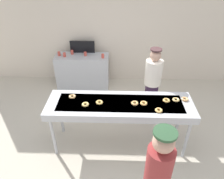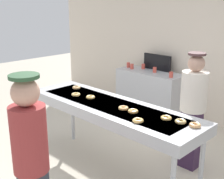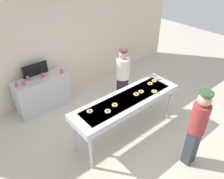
{
  "view_description": "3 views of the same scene",
  "coord_description": "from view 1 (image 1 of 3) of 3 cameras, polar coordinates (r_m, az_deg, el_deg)",
  "views": [
    {
      "loc": [
        -0.05,
        -2.88,
        3.12
      ],
      "look_at": [
        -0.14,
        0.19,
        1.1
      ],
      "focal_mm": 34.08,
      "sensor_mm": 36.0,
      "label": 1
    },
    {
      "loc": [
        2.51,
        -2.51,
        2.21
      ],
      "look_at": [
        -0.07,
        0.11,
        1.12
      ],
      "focal_mm": 48.19,
      "sensor_mm": 36.0,
      "label": 2
    },
    {
      "loc": [
        -2.6,
        -2.64,
        3.63
      ],
      "look_at": [
        -0.2,
        0.24,
        1.16
      ],
      "focal_mm": 35.35,
      "sensor_mm": 36.0,
      "label": 3
    }
  ],
  "objects": [
    {
      "name": "menu_display",
      "position": [
        5.66,
        -7.95,
        11.28
      ],
      "size": [
        0.63,
        0.04,
        0.31
      ],
      "primitive_type": "cube",
      "color": "black",
      "rests_on": "prep_counter"
    },
    {
      "name": "paper_cup_3",
      "position": [
        5.35,
        -2.49,
        8.98
      ],
      "size": [
        0.07,
        0.07,
        0.1
      ],
      "primitive_type": "cylinder",
      "color": "#CC4C3F",
      "rests_on": "prep_counter"
    },
    {
      "name": "prep_counter",
      "position": [
        5.72,
        -7.81,
        4.94
      ],
      "size": [
        1.36,
        0.53,
        0.87
      ],
      "primitive_type": "cube",
      "color": "#B7BABF",
      "rests_on": "ground"
    },
    {
      "name": "glazed_donut_4",
      "position": [
        3.86,
        18.94,
        -2.45
      ],
      "size": [
        0.12,
        0.12,
        0.04
      ],
      "primitive_type": "torus",
      "rotation": [
        0.0,
        0.0,
        0.01
      ],
      "color": "#EEB16F",
      "rests_on": "fryer_conveyor"
    },
    {
      "name": "worker_baker",
      "position": [
        4.41,
        10.81,
        2.38
      ],
      "size": [
        0.34,
        0.34,
        1.59
      ],
      "rotation": [
        0.0,
        0.0,
        3.19
      ],
      "color": "#341F3C",
      "rests_on": "ground"
    },
    {
      "name": "glazed_donut_8",
      "position": [
        3.74,
        14.38,
        -2.84
      ],
      "size": [
        0.15,
        0.15,
        0.04
      ],
      "primitive_type": "torus",
      "rotation": [
        0.0,
        0.0,
        2.87
      ],
      "color": "#E8B65D",
      "rests_on": "fryer_conveyor"
    },
    {
      "name": "fryer_conveyor",
      "position": [
        3.64,
        2.13,
        -4.53
      ],
      "size": [
        2.49,
        0.73,
        0.96
      ],
      "color": "#B7BABF",
      "rests_on": "ground"
    },
    {
      "name": "glazed_donut_6",
      "position": [
        3.56,
        -7.16,
        -3.99
      ],
      "size": [
        0.17,
        0.17,
        0.04
      ],
      "primitive_type": "torus",
      "rotation": [
        0.0,
        0.0,
        2.33
      ],
      "color": "#E1BB67",
      "rests_on": "fryer_conveyor"
    },
    {
      "name": "glazed_donut_5",
      "position": [
        3.49,
        12.43,
        -5.45
      ],
      "size": [
        0.13,
        0.13,
        0.04
      ],
      "primitive_type": "torus",
      "rotation": [
        0.0,
        0.0,
        1.51
      ],
      "color": "#EFB862",
      "rests_on": "fryer_conveyor"
    },
    {
      "name": "paper_cup_2",
      "position": [
        5.63,
        -14.01,
        9.31
      ],
      "size": [
        0.07,
        0.07,
        0.1
      ],
      "primitive_type": "cylinder",
      "color": "#CC4C3F",
      "rests_on": "prep_counter"
    },
    {
      "name": "glazed_donut_1",
      "position": [
        3.78,
        -10.62,
        -1.86
      ],
      "size": [
        0.15,
        0.15,
        0.04
      ],
      "primitive_type": "torus",
      "rotation": [
        0.0,
        0.0,
        0.29
      ],
      "color": "tan",
      "rests_on": "fryer_conveyor"
    },
    {
      "name": "glazed_donut_3",
      "position": [
        3.6,
        8.5,
        -3.67
      ],
      "size": [
        0.15,
        0.15,
        0.04
      ],
      "primitive_type": "torus",
      "rotation": [
        0.0,
        0.0,
        1.81
      ],
      "color": "#EAB05F",
      "rests_on": "fryer_conveyor"
    },
    {
      "name": "glazed_donut_2",
      "position": [
        3.58,
        6.12,
        -3.67
      ],
      "size": [
        0.17,
        0.17,
        0.04
      ],
      "primitive_type": "torus",
      "rotation": [
        0.0,
        0.0,
        2.59
      ],
      "color": "#EFB266",
      "rests_on": "fryer_conveyor"
    },
    {
      "name": "glazed_donut_0",
      "position": [
        3.58,
        -3.39,
        -3.47
      ],
      "size": [
        0.13,
        0.13,
        0.04
      ],
      "primitive_type": "torus",
      "rotation": [
        0.0,
        0.0,
        1.48
      ],
      "color": "#E5B961",
      "rests_on": "fryer_conveyor"
    },
    {
      "name": "paper_cup_0",
      "position": [
        5.65,
        -10.66,
        9.8
      ],
      "size": [
        0.07,
        0.07,
        0.1
      ],
      "primitive_type": "cylinder",
      "color": "#CC4C3F",
      "rests_on": "prep_counter"
    },
    {
      "name": "customer_waiting",
      "position": [
        2.7,
        11.93,
        -22.18
      ],
      "size": [
        0.3,
        0.3,
        1.66
      ],
      "rotation": [
        0.0,
        0.0,
        0.19
      ],
      "color": "#2F343D",
      "rests_on": "ground"
    },
    {
      "name": "glazed_donut_7",
      "position": [
        3.8,
        16.77,
        -2.64
      ],
      "size": [
        0.13,
        0.13,
        0.04
      ],
      "primitive_type": "torus",
      "rotation": [
        0.0,
        0.0,
        1.49
      ],
      "color": "#DBB86D",
      "rests_on": "fryer_conveyor"
    },
    {
      "name": "back_wall",
      "position": [
        5.66,
        2.25,
        16.37
      ],
      "size": [
        8.0,
        0.12,
        2.96
      ],
      "primitive_type": "cube",
      "color": "beige",
      "rests_on": "ground"
    },
    {
      "name": "paper_cup_1",
      "position": [
        5.54,
        -12.63,
        9.08
      ],
      "size": [
        0.07,
        0.07,
        0.1
      ],
      "primitive_type": "cylinder",
      "color": "#CC4C3F",
      "rests_on": "prep_counter"
    },
    {
      "name": "paper_cup_4",
      "position": [
        5.5,
        -7.18,
        9.48
      ],
      "size": [
        0.07,
        0.07,
        0.1
      ],
      "primitive_type": "cylinder",
      "color": "#CC4C3F",
      "rests_on": "prep_counter"
    },
    {
      "name": "ground_plane",
      "position": [
        4.25,
        1.88,
        -14.06
      ],
      "size": [
        16.0,
        16.0,
        0.0
      ],
      "primitive_type": "plane",
      "color": "beige"
    }
  ]
}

